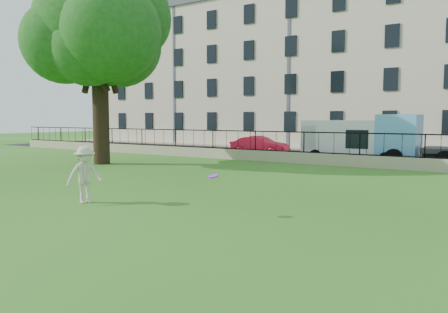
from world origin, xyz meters
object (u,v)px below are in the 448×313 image
Objects in this scene: frisbee at (213,176)px; red_sedan at (260,146)px; blue_truck at (444,141)px; man at (85,175)px; white_van at (355,141)px; tree at (98,27)px.

frisbee is 18.03m from red_sedan.
man is at bearing -114.45° from blue_truck.
white_van reaches higher than man.
white_van reaches higher than frisbee.
blue_truck reaches higher than white_van.
red_sedan is at bearing 115.42° from frisbee.
man is at bearing -102.06° from white_van.
red_sedan reaches higher than frisbee.
blue_truck is at bearing 78.10° from frisbee.
white_van is (11.08, 8.49, -6.08)m from tree.
red_sedan is (-3.71, 16.96, -0.19)m from man.
blue_truck is at bearing -2.25° from white_van.
red_sedan is at bearing 63.77° from tree.
frisbee is 0.04× the size of blue_truck.
white_van reaches higher than red_sedan.
tree is at bearing 67.72° from man.
tree reaches higher than red_sedan.
man is 4.09m from frisbee.
blue_truck is at bearing -3.83° from man.
white_van is 0.88× the size of blue_truck.
frisbee is (4.03, 0.68, 0.18)m from man.
man reaches higher than red_sedan.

